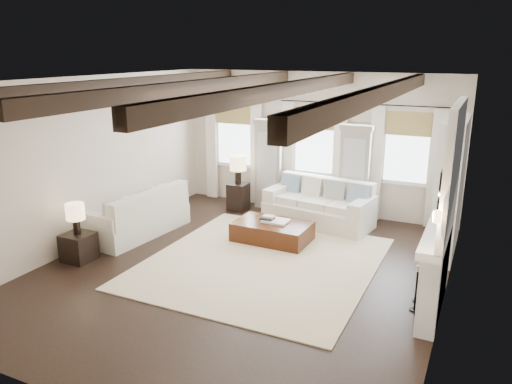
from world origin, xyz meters
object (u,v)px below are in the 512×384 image
at_px(side_table_back, 238,197).
at_px(side_table_front, 79,247).
at_px(sofa_left, 139,216).
at_px(ottoman, 272,232).
at_px(sofa_back, 320,206).

bearing_deg(side_table_back, side_table_front, -107.78).
distance_m(sofa_left, side_table_front, 1.55).
xyz_separation_m(sofa_left, side_table_back, (1.08, 2.31, -0.07)).
distance_m(ottoman, side_table_front, 3.63).
relative_size(sofa_left, side_table_back, 3.60).
relative_size(sofa_left, side_table_front, 4.60).
bearing_deg(side_table_front, ottoman, 40.36).
distance_m(side_table_front, side_table_back, 4.04).
xyz_separation_m(side_table_front, side_table_back, (1.23, 3.85, 0.07)).
xyz_separation_m(sofa_left, side_table_front, (-0.16, -1.53, -0.14)).
xyz_separation_m(ottoman, side_table_back, (-1.53, 1.50, 0.13)).
height_order(sofa_left, ottoman, sofa_left).
xyz_separation_m(sofa_back, side_table_front, (-3.28, -3.73, -0.14)).
distance_m(sofa_back, side_table_back, 2.05).
bearing_deg(sofa_left, ottoman, 17.38).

